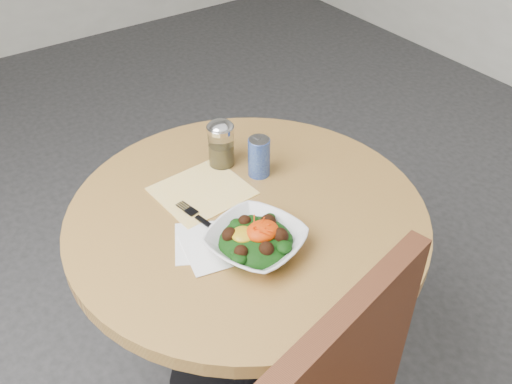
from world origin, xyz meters
TOP-DOWN VIEW (x-y plane):
  - ground at (0.00, 0.00)m, footprint 6.00×6.00m
  - table at (0.00, 0.00)m, footprint 0.90×0.90m
  - cloth_napkin at (-0.05, 0.13)m, footprint 0.24×0.22m
  - paper_napkins at (-0.14, -0.05)m, footprint 0.19×0.21m
  - salad_bowl at (-0.06, -0.13)m, footprint 0.27×0.27m
  - fork at (-0.11, 0.03)m, footprint 0.05×0.20m
  - spice_shaker at (0.06, 0.21)m, footprint 0.07×0.07m
  - beverage_can at (0.12, 0.11)m, footprint 0.06×0.06m

SIDE VIEW (x-z plane):
  - ground at x=0.00m, z-range 0.00..0.00m
  - table at x=0.00m, z-range 0.18..0.93m
  - cloth_napkin at x=-0.05m, z-range 0.75..0.75m
  - paper_napkins at x=-0.14m, z-range 0.75..0.75m
  - fork at x=-0.11m, z-range 0.75..0.76m
  - salad_bowl at x=-0.06m, z-range 0.74..0.82m
  - beverage_can at x=0.12m, z-range 0.75..0.86m
  - spice_shaker at x=0.06m, z-range 0.75..0.88m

